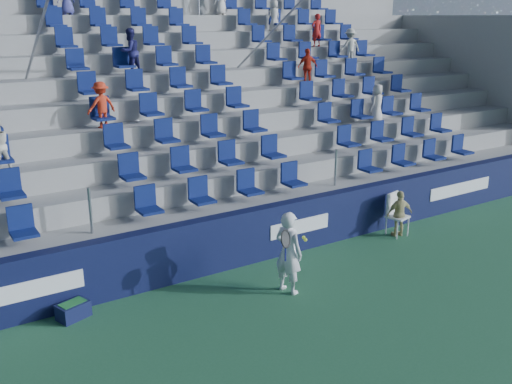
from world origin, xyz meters
TOP-DOWN VIEW (x-y plane):
  - ground at (0.00, 0.00)m, footprint 70.00×70.00m
  - sponsor_wall at (0.00, 3.15)m, footprint 24.00×0.32m
  - grandstand at (0.00, 8.24)m, footprint 24.00×8.17m
  - tennis_player at (0.13, 1.54)m, footprint 0.69×0.69m
  - line_judge_chair at (4.15, 2.66)m, footprint 0.55×0.57m
  - line_judge at (4.15, 2.50)m, footprint 0.72×0.44m
  - ball_bin at (-3.70, 2.75)m, footprint 0.62×0.51m

SIDE VIEW (x-z plane):
  - ground at x=0.00m, z-range 0.00..0.00m
  - ball_bin at x=-3.70m, z-range 0.01..0.32m
  - line_judge at x=4.15m, z-range 0.00..1.15m
  - line_judge_chair at x=4.15m, z-range 0.07..1.12m
  - sponsor_wall at x=0.00m, z-range 0.00..1.20m
  - tennis_player at x=0.13m, z-range 0.00..1.65m
  - grandstand at x=0.00m, z-range -1.18..5.44m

